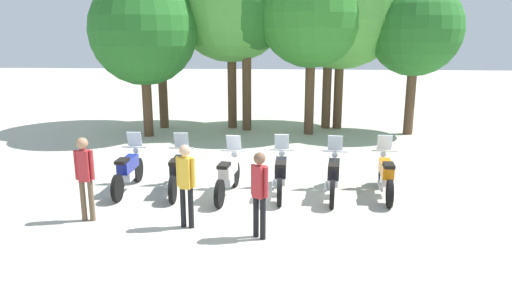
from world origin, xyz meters
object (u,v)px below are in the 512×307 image
tree_6 (342,4)px  tree_2 (231,1)px  motorcycle_2 (228,175)px  person_1 (186,180)px  tree_3 (246,5)px  motorcycle_3 (281,174)px  person_0 (85,172)px  motorcycle_5 (386,175)px  motorcycle_4 (333,175)px  person_2 (259,189)px  motorcycle_1 (178,171)px  tree_7 (416,30)px  tree_0 (143,31)px  motorcycle_0 (128,170)px  tree_4 (312,14)px

tree_6 → tree_2: bearing=-177.6°
motorcycle_2 → tree_2: (-0.90, 8.49, 4.47)m
person_1 → tree_2: 11.22m
tree_3 → motorcycle_3: bearing=-79.0°
motorcycle_3 → person_0: (-3.97, -1.99, 0.53)m
motorcycle_2 → tree_2: 9.64m
motorcycle_3 → motorcycle_5: 2.51m
motorcycle_5 → person_0: person_0 is taller
motorcycle_4 → tree_6: 9.61m
motorcycle_5 → motorcycle_2: bearing=98.1°
person_0 → person_2: size_ratio=1.05×
motorcycle_4 → tree_6: bearing=0.5°
person_1 → motorcycle_4: bearing=-43.3°
motorcycle_1 → tree_7: bearing=-47.7°
motorcycle_4 → person_2: bearing=154.2°
motorcycle_2 → tree_2: size_ratio=0.30×
motorcycle_3 → tree_2: tree_2 is taller
person_1 → tree_3: tree_3 is taller
person_1 → person_2: size_ratio=1.01×
person_1 → tree_2: size_ratio=0.23×
person_2 → tree_3: bearing=-137.5°
person_0 → tree_0: size_ratio=0.31×
motorcycle_5 → tree_0: 10.46m
tree_6 → person_0: bearing=-120.2°
motorcycle_0 → tree_7: tree_7 is taller
person_2 → tree_2: tree_2 is taller
motorcycle_3 → tree_7: bearing=-31.9°
motorcycle_1 → person_1: (0.69, -2.22, 0.49)m
motorcycle_3 → tree_6: size_ratio=0.30×
motorcycle_0 → tree_0: (-1.35, 6.39, 3.34)m
tree_0 → tree_2: size_ratio=0.79×
motorcycle_4 → motorcycle_5: bearing=-77.6°
motorcycle_3 → motorcycle_4: (1.26, -0.06, 0.00)m
person_0 → tree_6: tree_6 is taller
motorcycle_1 → motorcycle_2: (1.26, -0.23, 0.00)m
motorcycle_1 → person_0: size_ratio=1.23×
motorcycle_0 → motorcycle_4: bearing=-90.9°
motorcycle_1 → motorcycle_4: same height
motorcycle_0 → motorcycle_1: same height
motorcycle_1 → motorcycle_2: 1.28m
tree_0 → tree_7: tree_0 is taller
tree_0 → tree_2: tree_2 is taller
tree_0 → tree_3: bearing=21.8°
tree_6 → tree_7: (2.62, -1.00, -0.97)m
motorcycle_3 → tree_4: (0.93, 7.22, 3.94)m
tree_2 → tree_7: 7.03m
tree_0 → tree_2: bearing=32.4°
person_0 → motorcycle_2: bearing=-60.1°
motorcycle_2 → tree_4: (2.18, 7.42, 3.94)m
motorcycle_3 → person_0: 4.47m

